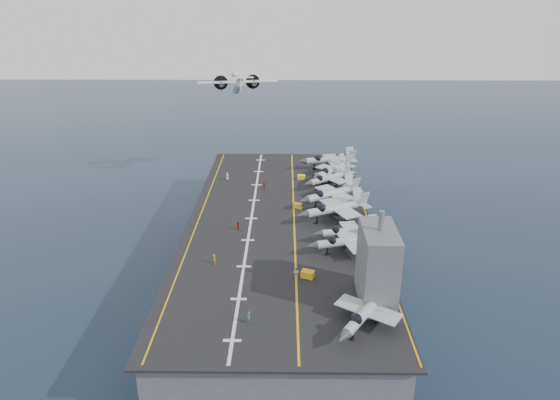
{
  "coord_description": "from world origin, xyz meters",
  "views": [
    {
      "loc": [
        1.18,
        -95.35,
        54.07
      ],
      "look_at": [
        0.0,
        4.0,
        13.0
      ],
      "focal_mm": 32.0,
      "sensor_mm": 36.0,
      "label": 1
    }
  ],
  "objects_px": {
    "fighter_jet_0": "(366,311)",
    "tow_cart_a": "(308,274)",
    "island_superstructure": "(378,257)",
    "transport_plane": "(238,86)"
  },
  "relations": [
    {
      "from": "island_superstructure",
      "to": "tow_cart_a",
      "type": "relative_size",
      "value": 6.22
    },
    {
      "from": "island_superstructure",
      "to": "fighter_jet_0",
      "type": "relative_size",
      "value": 0.89
    },
    {
      "from": "fighter_jet_0",
      "to": "tow_cart_a",
      "type": "relative_size",
      "value": 7.02
    },
    {
      "from": "island_superstructure",
      "to": "tow_cart_a",
      "type": "xyz_separation_m",
      "value": [
        -10.06,
        6.53,
        -6.88
      ]
    },
    {
      "from": "tow_cart_a",
      "to": "fighter_jet_0",
      "type": "bearing_deg",
      "value": -59.31
    },
    {
      "from": "island_superstructure",
      "to": "transport_plane",
      "type": "relative_size",
      "value": 0.58
    },
    {
      "from": "island_superstructure",
      "to": "fighter_jet_0",
      "type": "height_order",
      "value": "island_superstructure"
    },
    {
      "from": "island_superstructure",
      "to": "tow_cart_a",
      "type": "bearing_deg",
      "value": 147.02
    },
    {
      "from": "fighter_jet_0",
      "to": "transport_plane",
      "type": "height_order",
      "value": "transport_plane"
    },
    {
      "from": "island_superstructure",
      "to": "transport_plane",
      "type": "bearing_deg",
      "value": 108.92
    }
  ]
}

